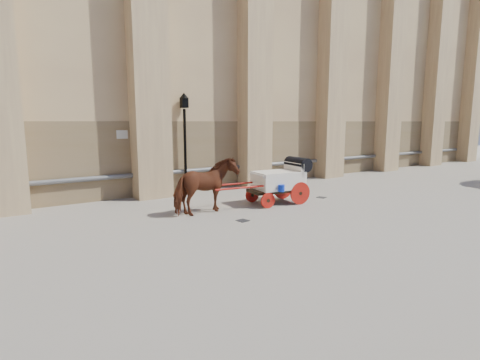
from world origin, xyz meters
TOP-DOWN VIEW (x-y plane):
  - ground at (0.00, 0.00)m, footprint 90.00×90.00m
  - cathedral at (2.07, 7.81)m, footprint 44.80×9.20m
  - horse at (-0.53, 0.04)m, footprint 2.27×1.25m
  - carriage at (2.59, -0.03)m, footprint 3.90×1.48m
  - street_lamp at (0.53, 3.74)m, footprint 0.39×0.39m
  - drain_grate_near at (-0.03, -1.38)m, footprint 0.37×0.37m
  - drain_grate_far at (4.55, -0.20)m, footprint 0.41×0.41m

SIDE VIEW (x-z plane):
  - ground at x=0.00m, z-range 0.00..0.00m
  - drain_grate_near at x=-0.03m, z-range 0.00..0.01m
  - drain_grate_far at x=4.55m, z-range 0.00..0.01m
  - carriage at x=2.59m, z-range 0.07..1.73m
  - horse at x=-0.53m, z-range 0.00..1.82m
  - street_lamp at x=0.53m, z-range 0.14..4.30m
  - cathedral at x=2.07m, z-range -0.59..18.61m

